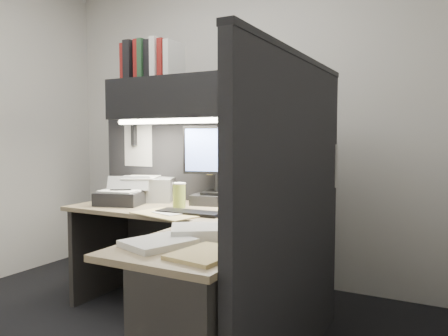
{
  "coord_description": "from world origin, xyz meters",
  "views": [
    {
      "loc": [
        1.7,
        -1.92,
        1.21
      ],
      "look_at": [
        0.4,
        0.51,
        1.02
      ],
      "focal_mm": 35.0,
      "sensor_mm": 36.0,
      "label": 1
    }
  ],
  "objects": [
    {
      "name": "paper_stack_a",
      "position": [
        0.6,
        -0.12,
        0.76
      ],
      "size": [
        0.35,
        0.34,
        0.05
      ],
      "primitive_type": "cube",
      "rotation": [
        0.0,
        0.0,
        0.58
      ],
      "color": "white",
      "rests_on": "desk"
    },
    {
      "name": "desk",
      "position": [
        0.43,
        -0.0,
        0.44
      ],
      "size": [
        1.7,
        1.53,
        0.73
      ],
      "color": "#917D5C",
      "rests_on": "floor"
    },
    {
      "name": "binder_row",
      "position": [
        -0.35,
        0.75,
        1.79
      ],
      "size": [
        0.46,
        0.25,
        0.29
      ],
      "color": "maroon",
      "rests_on": "overhead_shelf"
    },
    {
      "name": "overhead_shelf",
      "position": [
        0.12,
        0.75,
        1.5
      ],
      "size": [
        1.55,
        0.34,
        0.3
      ],
      "primitive_type": "cube",
      "color": "black",
      "rests_on": "partition_back"
    },
    {
      "name": "keyboard",
      "position": [
        0.22,
        0.39,
        0.74
      ],
      "size": [
        0.43,
        0.16,
        0.02
      ],
      "primitive_type": "cube",
      "rotation": [
        0.0,
        0.0,
        0.05
      ],
      "color": "black",
      "rests_on": "desk"
    },
    {
      "name": "task_light_tube",
      "position": [
        0.12,
        0.61,
        1.33
      ],
      "size": [
        1.32,
        0.04,
        0.04
      ],
      "primitive_type": "cylinder",
      "rotation": [
        0.0,
        1.57,
        0.0
      ],
      "color": "white",
      "rests_on": "overhead_shelf"
    },
    {
      "name": "mouse",
      "position": [
        0.54,
        0.47,
        0.75
      ],
      "size": [
        0.06,
        0.1,
        0.03
      ],
      "primitive_type": "ellipsoid",
      "rotation": [
        0.0,
        0.0,
        -0.04
      ],
      "color": "black",
      "rests_on": "mousepad"
    },
    {
      "name": "manila_stack",
      "position": [
        0.81,
        -0.41,
        0.74
      ],
      "size": [
        0.27,
        0.32,
        0.02
      ],
      "primitive_type": "cube",
      "rotation": [
        0.0,
        0.0,
        -0.14
      ],
      "color": "#DBC37B",
      "rests_on": "desk"
    },
    {
      "name": "telephone",
      "position": [
        0.74,
        0.74,
        0.78
      ],
      "size": [
        0.31,
        0.32,
        0.1
      ],
      "primitive_type": "cube",
      "rotation": [
        0.0,
        0.0,
        -0.34
      ],
      "color": "beige",
      "rests_on": "desk"
    },
    {
      "name": "notebook_stack",
      "position": [
        -0.43,
        0.49,
        0.78
      ],
      "size": [
        0.37,
        0.34,
        0.09
      ],
      "primitive_type": "cube",
      "rotation": [
        0.0,
        0.0,
        0.28
      ],
      "color": "black",
      "rests_on": "desk"
    },
    {
      "name": "monitor",
      "position": [
        0.2,
        0.82,
        0.96
      ],
      "size": [
        0.52,
        0.31,
        0.57
      ],
      "rotation": [
        0.0,
        0.0,
        0.22
      ],
      "color": "black",
      "rests_on": "desk"
    },
    {
      "name": "partition_right",
      "position": [
        0.98,
        0.18,
        0.8
      ],
      "size": [
        0.06,
        1.5,
        1.6
      ],
      "primitive_type": "cube",
      "color": "black",
      "rests_on": "floor"
    },
    {
      "name": "wall_back",
      "position": [
        0.0,
        1.5,
        1.35
      ],
      "size": [
        3.5,
        0.04,
        2.7
      ],
      "primitive_type": "cube",
      "color": "silver",
      "rests_on": "floor"
    },
    {
      "name": "partition_back",
      "position": [
        0.03,
        0.93,
        0.8
      ],
      "size": [
        1.9,
        0.06,
        1.6
      ],
      "primitive_type": "cube",
      "color": "black",
      "rests_on": "floor"
    },
    {
      "name": "coffee_cup",
      "position": [
        0.02,
        0.57,
        0.81
      ],
      "size": [
        0.09,
        0.09,
        0.16
      ],
      "primitive_type": "cylinder",
      "rotation": [
        0.0,
        0.0,
        -0.05
      ],
      "color": "#A9B347",
      "rests_on": "desk"
    },
    {
      "name": "mousepad",
      "position": [
        0.55,
        0.48,
        0.73
      ],
      "size": [
        0.25,
        0.23,
        0.0
      ],
      "primitive_type": "cube",
      "rotation": [
        0.0,
        0.0,
        0.1
      ],
      "color": "navy",
      "rests_on": "desk"
    },
    {
      "name": "pinned_papers",
      "position": [
        0.42,
        0.56,
        1.05
      ],
      "size": [
        1.76,
        1.31,
        0.51
      ],
      "color": "white",
      "rests_on": "partition_back"
    },
    {
      "name": "printer",
      "position": [
        -0.43,
        0.77,
        0.82
      ],
      "size": [
        0.55,
        0.52,
        0.18
      ],
      "primitive_type": "cube",
      "rotation": [
        0.0,
        0.0,
        0.43
      ],
      "color": "gray",
      "rests_on": "desk"
    },
    {
      "name": "open_folder",
      "position": [
        0.11,
        0.32,
        0.73
      ],
      "size": [
        0.5,
        0.39,
        0.01
      ],
      "primitive_type": "cube",
      "rotation": [
        0.0,
        0.0,
        -0.25
      ],
      "color": "#DBC37B",
      "rests_on": "desk"
    },
    {
      "name": "paper_stack_b",
      "position": [
        0.53,
        -0.36,
        0.74
      ],
      "size": [
        0.31,
        0.35,
        0.03
      ],
      "primitive_type": "cube",
      "rotation": [
        0.0,
        0.0,
        -0.33
      ],
      "color": "white",
      "rests_on": "desk"
    }
  ]
}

